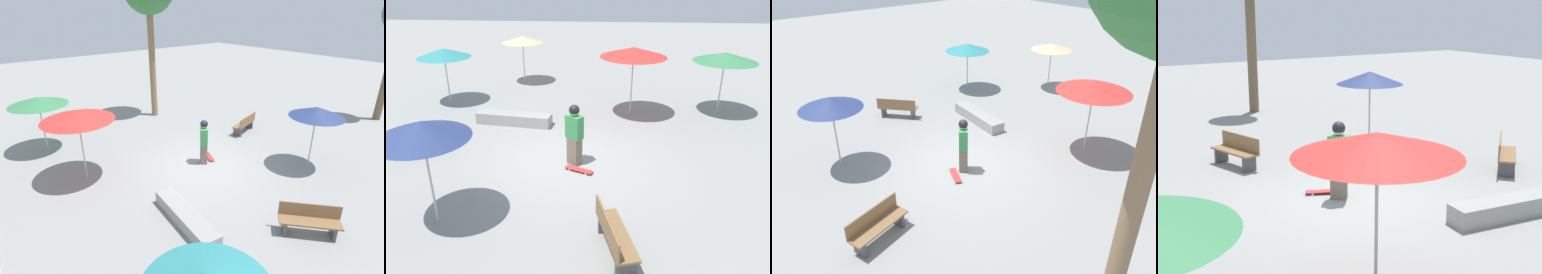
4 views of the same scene
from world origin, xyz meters
The scene contains 10 objects.
ground_plane centered at (0.00, 0.00, 0.00)m, with size 60.00×60.00×0.00m, color gray.
skater_main centered at (0.22, 0.14, 0.95)m, with size 0.49×0.53×1.76m.
skateboard centered at (0.67, 0.30, 0.06)m, with size 0.51×0.81×0.07m.
concrete_ledge centered at (-2.54, -2.25, 0.20)m, with size 0.89×2.71×0.40m.
bench_near centered at (3.80, 1.19, 0.43)m, with size 1.66×0.85×0.85m.
bench_far centered at (-0.24, -4.64, 0.43)m, with size 1.38×1.49×0.85m.
shade_umbrella_navy centered at (3.11, -2.62, 2.19)m, with size 1.92×1.92×2.38m.
shade_umbrella_teal centered at (-4.63, -5.41, 2.04)m, with size 2.08×2.08×2.21m.
shade_umbrella_red centered at (-3.75, 1.90, 2.37)m, with size 2.39×2.39×2.54m.
shade_umbrella_tan centered at (-7.78, -2.96, 2.04)m, with size 1.93×1.93×2.19m.
Camera 3 is at (6.65, 7.90, 6.53)m, focal length 35.00 mm.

